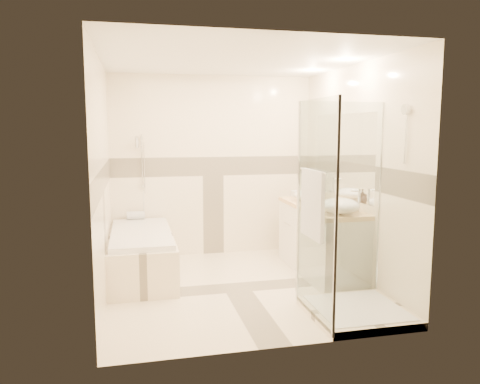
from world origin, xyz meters
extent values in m
cube|color=#FDEBC9|center=(0.00, 0.00, -0.01)|extent=(2.80, 3.00, 0.01)
cube|color=white|center=(0.00, 0.00, 2.50)|extent=(2.80, 3.00, 0.01)
cube|color=#FFECCB|center=(0.00, 1.50, 1.25)|extent=(2.80, 0.01, 2.50)
cube|color=#FFECCB|center=(0.00, -1.50, 1.25)|extent=(2.80, 0.01, 2.50)
cube|color=#FFECCB|center=(-1.40, 0.00, 1.25)|extent=(0.01, 3.00, 2.50)
cube|color=#FFECCB|center=(1.40, 0.00, 1.25)|extent=(0.01, 3.00, 2.50)
cube|color=white|center=(1.39, 0.30, 1.45)|extent=(0.01, 1.60, 1.00)
cylinder|color=silver|center=(-0.97, 1.47, 1.35)|extent=(0.02, 0.02, 0.70)
cube|color=#FFECCB|center=(-1.02, 0.65, 0.25)|extent=(0.75, 1.70, 0.50)
cube|color=white|center=(-1.02, 0.65, 0.53)|extent=(0.69, 1.60, 0.06)
ellipsoid|color=white|center=(-1.02, 0.65, 0.48)|extent=(0.56, 1.40, 0.16)
cube|color=white|center=(1.12, 0.30, 0.40)|extent=(0.55, 1.60, 0.80)
cylinder|color=silver|center=(0.83, -0.10, 0.55)|extent=(0.01, 0.24, 0.01)
cylinder|color=silver|center=(0.83, 0.70, 0.55)|extent=(0.01, 0.24, 0.01)
cube|color=#F6C782|center=(1.12, 0.30, 0.83)|extent=(0.57, 1.62, 0.05)
cube|color=#FFECCB|center=(0.95, -1.05, 0.04)|extent=(0.90, 0.90, 0.08)
cube|color=white|center=(0.95, -1.05, 0.09)|extent=(0.80, 0.80, 0.01)
cube|color=white|center=(0.51, -1.05, 1.04)|extent=(0.01, 0.90, 2.00)
cube|color=white|center=(0.95, -0.61, 1.04)|extent=(0.90, 0.01, 2.00)
cylinder|color=silver|center=(0.50, -1.50, 1.04)|extent=(0.03, 0.03, 2.00)
cylinder|color=silver|center=(0.50, -0.60, 1.04)|extent=(0.03, 0.03, 2.00)
cylinder|color=silver|center=(1.40, -0.60, 1.04)|extent=(0.03, 0.03, 2.00)
cylinder|color=silver|center=(1.36, -1.05, 1.95)|extent=(0.03, 0.10, 0.10)
cylinder|color=silver|center=(0.47, -1.05, 1.40)|extent=(0.02, 0.60, 0.02)
cube|color=silver|center=(0.47, -1.05, 1.10)|extent=(0.04, 0.48, 0.62)
ellipsoid|color=white|center=(1.10, 0.67, 0.93)|extent=(0.38, 0.38, 0.15)
ellipsoid|color=white|center=(1.10, -0.27, 0.94)|extent=(0.43, 0.43, 0.17)
cylinder|color=silver|center=(1.33, 0.67, 1.00)|extent=(0.03, 0.03, 0.29)
cylinder|color=silver|center=(1.28, 0.67, 1.12)|extent=(0.10, 0.02, 0.02)
cylinder|color=silver|center=(1.33, -0.27, 0.98)|extent=(0.03, 0.03, 0.27)
cylinder|color=silver|center=(1.28, -0.27, 1.10)|extent=(0.09, 0.02, 0.02)
imported|color=black|center=(1.10, 0.30, 0.94)|extent=(0.09, 0.09, 0.18)
imported|color=black|center=(1.10, 0.29, 0.92)|extent=(0.15, 0.15, 0.14)
cube|color=silver|center=(1.10, 1.02, 0.89)|extent=(0.17, 0.26, 0.08)
cylinder|color=silver|center=(-1.08, 1.41, 0.61)|extent=(0.24, 0.11, 0.11)
camera|label=1|loc=(-1.09, -4.95, 1.78)|focal=35.00mm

